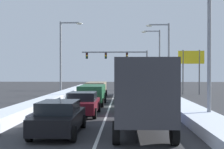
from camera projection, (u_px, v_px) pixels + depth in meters
name	position (u px, v px, depth m)	size (l,w,h in m)	color
ground_plane	(109.00, 108.00, 23.66)	(120.00, 120.00, 0.00)	#333335
lane_stripe_between_right_lane_and_center_lane	(111.00, 102.00, 27.86)	(0.14, 46.18, 0.01)	silver
snow_bank_right_shoulder	(170.00, 100.00, 27.67)	(1.93, 46.18, 0.55)	silver
snow_bank_left_shoulder	(54.00, 99.00, 28.05)	(1.48, 46.18, 0.67)	silver
box_truck_right_lane_nearest	(142.00, 92.00, 14.16)	(2.53, 7.20, 3.36)	navy
sedan_white_right_lane_second	(130.00, 100.00, 21.86)	(2.00, 4.50, 1.51)	silver
suv_charcoal_right_lane_third	(130.00, 91.00, 29.03)	(2.16, 4.90, 1.67)	#38383D
suv_gray_right_lane_fourth	(129.00, 87.00, 35.98)	(2.16, 4.90, 1.67)	slate
sedan_black_center_lane_nearest	(59.00, 117.00, 13.74)	(2.00, 4.50, 1.51)	black
sedan_maroon_center_lane_second	(83.00, 103.00, 19.71)	(2.00, 4.50, 1.51)	maroon
suv_green_center_lane_third	(92.00, 93.00, 25.73)	(2.16, 4.90, 1.67)	#1E5633
suv_tan_center_lane_fourth	(96.00, 88.00, 33.12)	(2.16, 4.90, 1.67)	#937F60
traffic_light_gantry	(124.00, 60.00, 48.73)	(10.60, 0.47, 6.20)	slate
street_lamp_right_near	(203.00, 38.00, 17.12)	(2.66, 0.36, 7.84)	gray
street_lamp_right_mid	(166.00, 53.00, 33.89)	(2.66, 0.36, 8.22)	gray
street_lamp_right_far	(157.00, 55.00, 42.28)	(2.66, 0.36, 8.60)	gray
street_lamp_left_mid	(64.00, 52.00, 35.44)	(2.66, 0.36, 8.67)	gray
roadside_sign_right	(191.00, 62.00, 37.48)	(3.20, 0.16, 5.50)	#59595B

